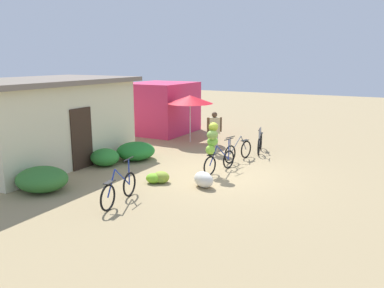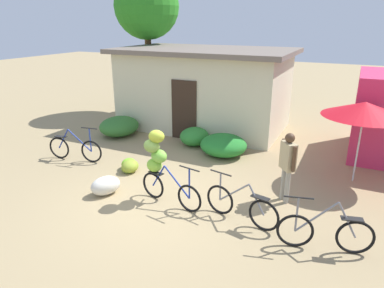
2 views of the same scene
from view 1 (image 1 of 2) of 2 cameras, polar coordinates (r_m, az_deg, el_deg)
ground_plane at (r=12.23m, az=3.64°, el=-4.42°), size 60.00×60.00×0.00m
building_low at (r=14.27m, az=-20.97°, el=3.23°), size 6.26×3.87×2.89m
shop_pink at (r=19.09m, az=-4.62°, el=5.37°), size 3.20×2.80×2.43m
hedge_bush_front_left at (r=11.35m, az=-21.24°, el=-4.86°), size 1.30×1.47×0.67m
hedge_bush_front_right at (r=13.40m, az=-12.71°, el=-1.92°), size 0.93×0.99×0.58m
hedge_bush_mid at (r=14.00m, az=-8.29°, el=-1.03°), size 1.40×1.35×0.63m
market_umbrella at (r=16.60m, az=-0.27°, el=6.59°), size 1.95×1.95×2.03m
bicycle_leftmost at (r=9.87m, az=-10.69°, el=-6.59°), size 1.70×0.32×1.03m
bicycle_near_pile at (r=11.99m, az=3.28°, el=-0.05°), size 1.62×0.47×1.65m
bicycle_center_loaded at (r=13.80m, az=6.83°, el=-1.03°), size 1.62×0.40×0.94m
bicycle_by_shop at (r=15.18m, az=9.97°, el=0.13°), size 1.61×0.45×1.00m
banana_pile_on_ground at (r=11.36m, az=-4.90°, el=-4.98°), size 0.59×0.70×0.33m
produce_sack at (r=10.93m, az=1.73°, el=-5.26°), size 0.72×0.82×0.44m
person_vendor at (r=14.71m, az=3.31°, el=2.34°), size 0.41×0.47×1.59m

